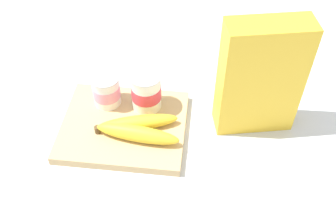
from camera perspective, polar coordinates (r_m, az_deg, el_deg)
The scene contains 6 objects.
ground_plane at distance 0.97m, azimuth -6.20°, elevation -2.42°, with size 2.40×2.40×0.00m, color silver.
cutting_board at distance 0.96m, azimuth -6.25°, elevation -2.00°, with size 0.29×0.24×0.02m, color tan.
cereal_box at distance 0.90m, azimuth 12.90°, elevation 4.68°, with size 0.18×0.07×0.28m, color yellow.
yogurt_cup_front at distance 0.98m, azimuth -8.70°, elevation 3.08°, with size 0.07×0.07×0.08m.
yogurt_cup_back at distance 0.95m, azimuth -3.09°, elevation 2.96°, with size 0.07×0.07×0.10m.
banana_bunch at distance 0.91m, azimuth -4.35°, elevation -2.35°, with size 0.20×0.11×0.04m.
Camera 1 is at (0.17, -0.61, 0.72)m, focal length 43.17 mm.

